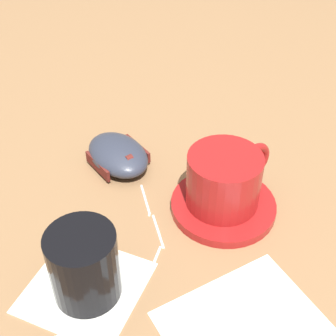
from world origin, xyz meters
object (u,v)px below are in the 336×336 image
(coffee_cup, at_px, (225,179))
(drinking_glass, at_px, (84,265))
(saucer, at_px, (223,206))
(computer_mouse, at_px, (118,155))

(coffee_cup, height_order, drinking_glass, drinking_glass)
(saucer, height_order, drinking_glass, drinking_glass)
(drinking_glass, bearing_deg, saucer, -24.04)
(coffee_cup, distance_m, computer_mouse, 0.16)
(saucer, bearing_deg, computer_mouse, 84.95)
(saucer, bearing_deg, coffee_cup, 32.70)
(computer_mouse, relative_size, drinking_glass, 1.52)
(coffee_cup, xyz_separation_m, drinking_glass, (-0.18, 0.08, -0.00))
(saucer, xyz_separation_m, computer_mouse, (0.01, 0.16, 0.01))
(coffee_cup, bearing_deg, drinking_glass, 157.08)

